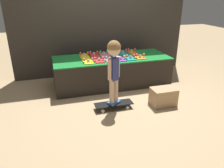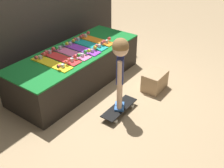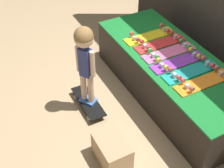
% 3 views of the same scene
% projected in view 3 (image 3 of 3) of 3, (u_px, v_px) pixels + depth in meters
% --- Properties ---
extents(ground_plane, '(16.00, 16.00, 0.00)m').
position_uv_depth(ground_plane, '(136.00, 106.00, 3.82)').
color(ground_plane, tan).
extents(display_rack, '(2.27, 0.87, 0.57)m').
position_uv_depth(display_rack, '(171.00, 76.00, 3.80)').
color(display_rack, black).
rests_on(display_rack, ground_plane).
extents(skateboard_yellow_on_rack, '(0.18, 0.68, 0.09)m').
position_uv_depth(skateboard_yellow_on_rack, '(150.00, 35.00, 3.94)').
color(skateboard_yellow_on_rack, yellow).
rests_on(skateboard_yellow_on_rack, display_rack).
extents(skateboard_red_on_rack, '(0.18, 0.68, 0.09)m').
position_uv_depth(skateboard_red_on_rack, '(160.00, 43.00, 3.81)').
color(skateboard_red_on_rack, red).
rests_on(skateboard_red_on_rack, display_rack).
extents(skateboard_pink_on_rack, '(0.18, 0.68, 0.09)m').
position_uv_depth(skateboard_pink_on_rack, '(169.00, 52.00, 3.67)').
color(skateboard_pink_on_rack, pink).
rests_on(skateboard_pink_on_rack, display_rack).
extents(skateboard_purple_on_rack, '(0.18, 0.68, 0.09)m').
position_uv_depth(skateboard_purple_on_rack, '(178.00, 61.00, 3.53)').
color(skateboard_purple_on_rack, purple).
rests_on(skateboard_purple_on_rack, display_rack).
extents(skateboard_teal_on_rack, '(0.18, 0.68, 0.09)m').
position_uv_depth(skateboard_teal_on_rack, '(191.00, 71.00, 3.40)').
color(skateboard_teal_on_rack, teal).
rests_on(skateboard_teal_on_rack, display_rack).
extents(skateboard_orange_on_rack, '(0.18, 0.68, 0.09)m').
position_uv_depth(skateboard_orange_on_rack, '(204.00, 81.00, 3.27)').
color(skateboard_orange_on_rack, orange).
rests_on(skateboard_orange_on_rack, display_rack).
extents(skateboard_on_floor, '(0.62, 0.20, 0.09)m').
position_uv_depth(skateboard_on_floor, '(88.00, 102.00, 3.77)').
color(skateboard_on_floor, black).
rests_on(skateboard_on_floor, ground_plane).
extents(child, '(0.23, 0.21, 1.02)m').
position_uv_depth(child, '(85.00, 53.00, 3.29)').
color(child, '#3870C6').
rests_on(child, skateboard_on_floor).
extents(storage_box, '(0.40, 0.28, 0.29)m').
position_uv_depth(storage_box, '(112.00, 151.00, 3.13)').
color(storage_box, tan).
rests_on(storage_box, ground_plane).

